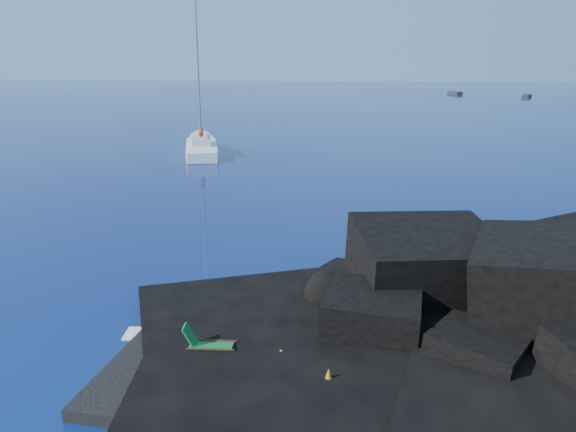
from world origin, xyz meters
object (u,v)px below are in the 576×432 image
Objects in this scene: marker_cone at (329,378)px; distant_boat_a at (455,94)px; sailboat at (202,154)px; distant_boat_b at (527,97)px; deck_chair at (211,339)px; sunbather at (266,357)px.

marker_cone is 133.14m from distant_boat_a.
sailboat reaches higher than distant_boat_a.
marker_cone reaches higher than distant_boat_b.
distant_boat_a is (39.69, 91.94, 0.00)m from sailboat.
sailboat is 25.14× the size of marker_cone.
deck_chair is 1.75m from sunbather.
deck_chair is at bearing -90.37° from sailboat.
sailboat is 2.94× the size of distant_boat_a.
deck_chair is at bearing 143.21° from sunbather.
distant_boat_a reaches higher than distant_boat_b.
sailboat is 39.29m from sunbather.
deck_chair is 127.30m from distant_boat_b.
sunbather is at bearing -122.37° from distant_boat_a.
sunbather is 132.45m from distant_boat_a.
sailboat is at bearing 79.44° from sunbather.
marker_cone is 0.12× the size of distant_boat_b.
distant_boat_b is at bearing -54.51° from distant_boat_a.
deck_chair reaches higher than distant_boat_b.
deck_chair is 0.94× the size of sunbather.
sailboat is at bearing -133.52° from distant_boat_a.
sunbather is (1.69, -0.27, -0.34)m from deck_chair.
distant_boat_b is at bearing 66.38° from deck_chair.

